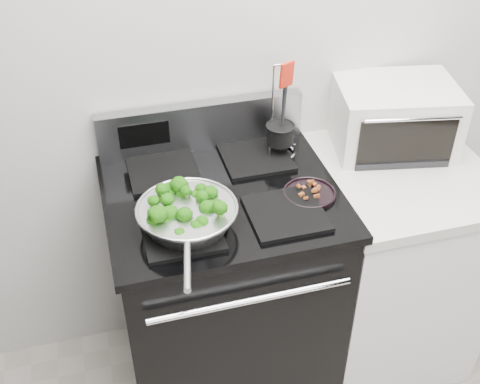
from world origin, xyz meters
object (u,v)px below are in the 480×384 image
object	(u,v)px
utensil_holder	(280,139)
gas_range	(224,288)
toaster_oven	(394,117)
bacon_plate	(309,191)
skillet	(187,215)

from	to	relation	value
utensil_holder	gas_range	bearing A→B (deg)	-169.29
utensil_holder	toaster_oven	world-z (taller)	utensil_holder
bacon_plate	toaster_oven	size ratio (longest dim) A/B	0.36
gas_range	skillet	size ratio (longest dim) A/B	2.26
gas_range	utensil_holder	xyz separation A→B (m)	(0.26, 0.17, 0.53)
gas_range	bacon_plate	bearing A→B (deg)	-18.36
skillet	toaster_oven	distance (m)	0.91
utensil_holder	toaster_oven	distance (m)	0.45
gas_range	toaster_oven	xyz separation A→B (m)	(0.71, 0.16, 0.56)
skillet	toaster_oven	bearing A→B (deg)	31.41
utensil_holder	bacon_plate	bearing A→B (deg)	-108.99
gas_range	toaster_oven	size ratio (longest dim) A/B	2.32
bacon_plate	utensil_holder	bearing A→B (deg)	93.65
skillet	utensil_holder	bearing A→B (deg)	49.63
gas_range	bacon_plate	world-z (taller)	gas_range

